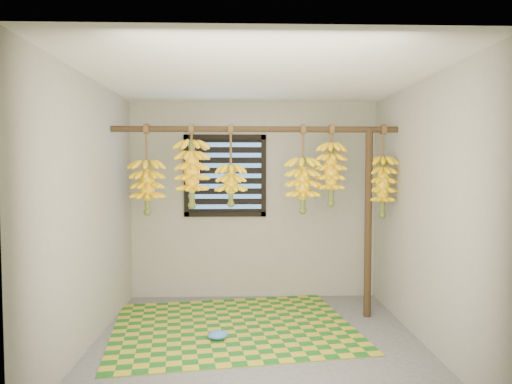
{
  "coord_description": "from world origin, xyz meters",
  "views": [
    {
      "loc": [
        -0.14,
        -4.09,
        1.59
      ],
      "look_at": [
        0.0,
        0.55,
        1.35
      ],
      "focal_mm": 32.0,
      "sensor_mm": 36.0,
      "label": 1
    }
  ],
  "objects_px": {
    "support_post": "(368,224)",
    "banana_bunch_f": "(383,186)",
    "banana_bunch_d": "(331,174)",
    "banana_bunch_b": "(192,173)",
    "woven_mat": "(233,327)",
    "banana_bunch_e": "(303,185)",
    "plastic_bag": "(218,335)",
    "banana_bunch_c": "(231,185)",
    "banana_bunch_a": "(147,187)"
  },
  "relations": [
    {
      "from": "plastic_bag",
      "to": "banana_bunch_f",
      "type": "relative_size",
      "value": 0.2
    },
    {
      "from": "support_post",
      "to": "plastic_bag",
      "type": "relative_size",
      "value": 10.36
    },
    {
      "from": "woven_mat",
      "to": "banana_bunch_f",
      "type": "distance_m",
      "value": 2.13
    },
    {
      "from": "woven_mat",
      "to": "banana_bunch_a",
      "type": "bearing_deg",
      "value": 162.14
    },
    {
      "from": "support_post",
      "to": "banana_bunch_c",
      "type": "bearing_deg",
      "value": -180.0
    },
    {
      "from": "banana_bunch_d",
      "to": "banana_bunch_f",
      "type": "distance_m",
      "value": 0.57
    },
    {
      "from": "banana_bunch_b",
      "to": "banana_bunch_e",
      "type": "xyz_separation_m",
      "value": [
        1.17,
        0.0,
        -0.12
      ]
    },
    {
      "from": "support_post",
      "to": "banana_bunch_e",
      "type": "xyz_separation_m",
      "value": [
        -0.7,
        0.0,
        0.42
      ]
    },
    {
      "from": "banana_bunch_f",
      "to": "plastic_bag",
      "type": "bearing_deg",
      "value": -159.57
    },
    {
      "from": "plastic_bag",
      "to": "banana_bunch_e",
      "type": "distance_m",
      "value": 1.74
    },
    {
      "from": "support_post",
      "to": "banana_bunch_e",
      "type": "height_order",
      "value": "banana_bunch_e"
    },
    {
      "from": "banana_bunch_a",
      "to": "banana_bunch_e",
      "type": "xyz_separation_m",
      "value": [
        1.63,
        -0.0,
        0.02
      ]
    },
    {
      "from": "support_post",
      "to": "plastic_bag",
      "type": "bearing_deg",
      "value": -157.8
    },
    {
      "from": "banana_bunch_d",
      "to": "banana_bunch_e",
      "type": "height_order",
      "value": "same"
    },
    {
      "from": "woven_mat",
      "to": "banana_bunch_d",
      "type": "height_order",
      "value": "banana_bunch_d"
    },
    {
      "from": "banana_bunch_c",
      "to": "woven_mat",
      "type": "bearing_deg",
      "value": -84.51
    },
    {
      "from": "banana_bunch_a",
      "to": "banana_bunch_d",
      "type": "relative_size",
      "value": 1.1
    },
    {
      "from": "banana_bunch_c",
      "to": "banana_bunch_e",
      "type": "distance_m",
      "value": 0.76
    },
    {
      "from": "banana_bunch_e",
      "to": "banana_bunch_f",
      "type": "height_order",
      "value": "same"
    },
    {
      "from": "banana_bunch_b",
      "to": "banana_bunch_d",
      "type": "xyz_separation_m",
      "value": [
        1.47,
        0.0,
        -0.0
      ]
    },
    {
      "from": "banana_bunch_c",
      "to": "banana_bunch_f",
      "type": "xyz_separation_m",
      "value": [
        1.61,
        0.0,
        -0.02
      ]
    },
    {
      "from": "banana_bunch_f",
      "to": "support_post",
      "type": "bearing_deg",
      "value": -180.0
    },
    {
      "from": "banana_bunch_e",
      "to": "banana_bunch_f",
      "type": "relative_size",
      "value": 0.95
    },
    {
      "from": "woven_mat",
      "to": "banana_bunch_b",
      "type": "bearing_deg",
      "value": 146.36
    },
    {
      "from": "woven_mat",
      "to": "banana_bunch_a",
      "type": "distance_m",
      "value": 1.69
    },
    {
      "from": "woven_mat",
      "to": "banana_bunch_f",
      "type": "bearing_deg",
      "value": 10.41
    },
    {
      "from": "support_post",
      "to": "banana_bunch_a",
      "type": "xyz_separation_m",
      "value": [
        -2.33,
        0.0,
        0.4
      ]
    },
    {
      "from": "banana_bunch_b",
      "to": "banana_bunch_d",
      "type": "relative_size",
      "value": 1.02
    },
    {
      "from": "woven_mat",
      "to": "banana_bunch_d",
      "type": "relative_size",
      "value": 2.77
    },
    {
      "from": "plastic_bag",
      "to": "banana_bunch_b",
      "type": "height_order",
      "value": "banana_bunch_b"
    },
    {
      "from": "support_post",
      "to": "banana_bunch_f",
      "type": "height_order",
      "value": "banana_bunch_f"
    },
    {
      "from": "plastic_bag",
      "to": "banana_bunch_d",
      "type": "height_order",
      "value": "banana_bunch_d"
    },
    {
      "from": "woven_mat",
      "to": "plastic_bag",
      "type": "bearing_deg",
      "value": -111.52
    },
    {
      "from": "banana_bunch_d",
      "to": "support_post",
      "type": "bearing_deg",
      "value": 0.0
    },
    {
      "from": "banana_bunch_d",
      "to": "woven_mat",
      "type": "bearing_deg",
      "value": -164.25
    },
    {
      "from": "banana_bunch_d",
      "to": "banana_bunch_f",
      "type": "relative_size",
      "value": 0.87
    },
    {
      "from": "banana_bunch_b",
      "to": "banana_bunch_c",
      "type": "relative_size",
      "value": 1.01
    },
    {
      "from": "support_post",
      "to": "banana_bunch_d",
      "type": "xyz_separation_m",
      "value": [
        -0.4,
        0.0,
        0.53
      ]
    },
    {
      "from": "support_post",
      "to": "banana_bunch_b",
      "type": "bearing_deg",
      "value": 180.0
    },
    {
      "from": "woven_mat",
      "to": "banana_bunch_d",
      "type": "bearing_deg",
      "value": 15.75
    },
    {
      "from": "banana_bunch_a",
      "to": "banana_bunch_e",
      "type": "height_order",
      "value": "same"
    },
    {
      "from": "plastic_bag",
      "to": "banana_bunch_b",
      "type": "xyz_separation_m",
      "value": [
        -0.3,
        0.64,
        1.49
      ]
    },
    {
      "from": "banana_bunch_d",
      "to": "banana_bunch_b",
      "type": "bearing_deg",
      "value": 180.0
    },
    {
      "from": "woven_mat",
      "to": "plastic_bag",
      "type": "height_order",
      "value": "plastic_bag"
    },
    {
      "from": "banana_bunch_b",
      "to": "banana_bunch_e",
      "type": "distance_m",
      "value": 1.17
    },
    {
      "from": "support_post",
      "to": "banana_bunch_d",
      "type": "bearing_deg",
      "value": 180.0
    },
    {
      "from": "banana_bunch_a",
      "to": "banana_bunch_d",
      "type": "xyz_separation_m",
      "value": [
        1.93,
        -0.0,
        0.13
      ]
    },
    {
      "from": "banana_bunch_e",
      "to": "support_post",
      "type": "bearing_deg",
      "value": 0.0
    },
    {
      "from": "banana_bunch_c",
      "to": "banana_bunch_f",
      "type": "height_order",
      "value": "same"
    },
    {
      "from": "banana_bunch_c",
      "to": "banana_bunch_e",
      "type": "height_order",
      "value": "same"
    }
  ]
}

